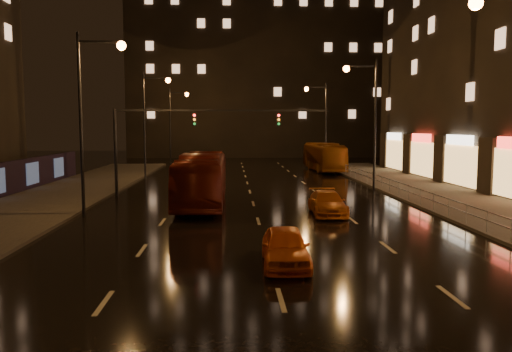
% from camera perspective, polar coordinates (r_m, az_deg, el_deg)
% --- Properties ---
extents(ground, '(140.00, 140.00, 0.00)m').
position_cam_1_polar(ground, '(36.14, -0.60, -2.21)').
color(ground, black).
rests_on(ground, ground).
extents(sidewalk_left, '(7.00, 70.00, 0.15)m').
position_cam_1_polar(sidewalk_left, '(33.42, -24.07, -3.21)').
color(sidewalk_left, '#38332D').
rests_on(sidewalk_left, ground).
extents(sidewalk_right, '(7.00, 70.00, 0.15)m').
position_cam_1_polar(sidewalk_right, '(34.53, 22.78, -2.89)').
color(sidewalk_right, '#38332D').
rests_on(sidewalk_right, ground).
extents(building_distant, '(44.00, 16.00, 36.00)m').
position_cam_1_polar(building_distant, '(88.91, 0.69, 14.07)').
color(building_distant, black).
rests_on(building_distant, ground).
extents(traffic_signal, '(15.31, 0.32, 6.20)m').
position_cam_1_polar(traffic_signal, '(35.96, -8.72, 5.25)').
color(traffic_signal, black).
rests_on(traffic_signal, ground).
extents(railing_right, '(0.05, 56.00, 1.00)m').
position_cam_1_polar(railing_right, '(35.94, 16.01, -1.03)').
color(railing_right, '#99999E').
rests_on(railing_right, sidewalk_right).
extents(bus_red, '(2.82, 11.82, 3.29)m').
position_cam_1_polar(bus_red, '(31.85, -6.17, -0.32)').
color(bus_red, '#5E170D').
rests_on(bus_red, ground).
extents(bus_curb, '(3.01, 11.41, 3.16)m').
position_cam_1_polar(bus_curb, '(56.66, 7.75, 2.18)').
color(bus_curb, '#87440D').
rests_on(bus_curb, ground).
extents(taxi_near, '(1.77, 4.09, 1.37)m').
position_cam_1_polar(taxi_near, '(17.88, 3.37, -8.09)').
color(taxi_near, orange).
rests_on(taxi_near, ground).
extents(taxi_far, '(2.00, 4.59, 1.31)m').
position_cam_1_polar(taxi_far, '(28.42, 8.15, -3.07)').
color(taxi_far, '#C45C12').
rests_on(taxi_far, ground).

